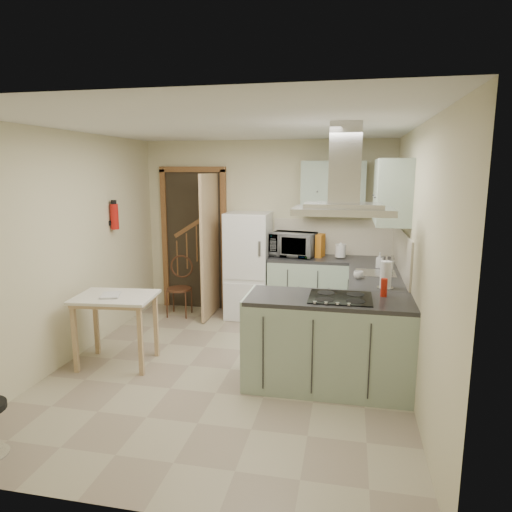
% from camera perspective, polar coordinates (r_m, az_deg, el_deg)
% --- Properties ---
extents(floor, '(4.20, 4.20, 0.00)m').
position_cam_1_polar(floor, '(5.00, -3.23, -13.95)').
color(floor, tan).
rests_on(floor, ground).
extents(ceiling, '(4.20, 4.20, 0.00)m').
position_cam_1_polar(ceiling, '(4.56, -3.57, 15.92)').
color(ceiling, silver).
rests_on(ceiling, back_wall).
extents(back_wall, '(3.60, 0.00, 3.60)m').
position_cam_1_polar(back_wall, '(6.64, 1.30, 3.51)').
color(back_wall, beige).
rests_on(back_wall, floor).
extents(left_wall, '(0.00, 4.20, 4.20)m').
position_cam_1_polar(left_wall, '(5.37, -22.29, 0.97)').
color(left_wall, beige).
rests_on(left_wall, floor).
extents(right_wall, '(0.00, 4.20, 4.20)m').
position_cam_1_polar(right_wall, '(4.51, 19.31, -0.57)').
color(right_wall, beige).
rests_on(right_wall, floor).
extents(doorway, '(1.10, 0.12, 2.10)m').
position_cam_1_polar(doorway, '(6.92, -7.74, 2.04)').
color(doorway, brown).
rests_on(doorway, floor).
extents(fridge, '(0.60, 0.60, 1.50)m').
position_cam_1_polar(fridge, '(6.48, -0.93, -1.16)').
color(fridge, white).
rests_on(fridge, floor).
extents(counter_back, '(1.08, 0.60, 0.90)m').
position_cam_1_polar(counter_back, '(6.42, 6.61, -4.10)').
color(counter_back, '#9EB2A0').
rests_on(counter_back, floor).
extents(counter_right, '(0.60, 1.95, 0.90)m').
position_cam_1_polar(counter_right, '(5.76, 14.40, -6.12)').
color(counter_right, '#9EB2A0').
rests_on(counter_right, floor).
extents(splashback, '(1.68, 0.02, 0.50)m').
position_cam_1_polar(splashback, '(6.54, 9.59, 2.37)').
color(splashback, beige).
rests_on(splashback, counter_back).
extents(wall_cabinet_back, '(0.85, 0.35, 0.70)m').
position_cam_1_polar(wall_cabinet_back, '(6.32, 9.64, 8.45)').
color(wall_cabinet_back, '#9EB2A0').
rests_on(wall_cabinet_back, back_wall).
extents(wall_cabinet_right, '(0.35, 0.90, 0.70)m').
position_cam_1_polar(wall_cabinet_right, '(5.26, 16.62, 7.72)').
color(wall_cabinet_right, '#9EB2A0').
rests_on(wall_cabinet_right, right_wall).
extents(peninsula, '(1.55, 0.65, 0.90)m').
position_cam_1_polar(peninsula, '(4.52, 9.00, -10.65)').
color(peninsula, '#9EB2A0').
rests_on(peninsula, floor).
extents(hob, '(0.58, 0.50, 0.01)m').
position_cam_1_polar(hob, '(4.37, 10.49, -5.13)').
color(hob, black).
rests_on(hob, peninsula).
extents(extractor_hood, '(0.90, 0.55, 0.10)m').
position_cam_1_polar(extractor_hood, '(4.22, 10.87, 5.56)').
color(extractor_hood, silver).
rests_on(extractor_hood, ceiling).
extents(sink, '(0.45, 0.40, 0.01)m').
position_cam_1_polar(sink, '(5.47, 14.70, -2.08)').
color(sink, silver).
rests_on(sink, counter_right).
extents(fire_extinguisher, '(0.10, 0.10, 0.32)m').
position_cam_1_polar(fire_extinguisher, '(6.07, -17.27, 4.72)').
color(fire_extinguisher, '#B2140F').
rests_on(fire_extinguisher, left_wall).
extents(drop_leaf_table, '(0.88, 0.70, 0.77)m').
position_cam_1_polar(drop_leaf_table, '(5.20, -16.98, -8.84)').
color(drop_leaf_table, tan).
rests_on(drop_leaf_table, floor).
extents(bentwood_chair, '(0.36, 0.36, 0.78)m').
position_cam_1_polar(bentwood_chair, '(6.68, -9.60, -4.09)').
color(bentwood_chair, '#4D2F19').
rests_on(bentwood_chair, floor).
extents(microwave, '(0.66, 0.50, 0.33)m').
position_cam_1_polar(microwave, '(6.35, 4.69, 1.46)').
color(microwave, black).
rests_on(microwave, counter_back).
extents(kettle, '(0.18, 0.18, 0.21)m').
position_cam_1_polar(kettle, '(6.29, 10.51, 0.67)').
color(kettle, white).
rests_on(kettle, counter_back).
extents(cereal_box, '(0.13, 0.22, 0.32)m').
position_cam_1_polar(cereal_box, '(6.34, 8.04, 1.30)').
color(cereal_box, orange).
rests_on(cereal_box, counter_back).
extents(soap_bottle, '(0.10, 0.10, 0.19)m').
position_cam_1_polar(soap_bottle, '(5.80, 15.22, -0.50)').
color(soap_bottle, silver).
rests_on(soap_bottle, counter_right).
extents(paper_towel, '(0.13, 0.13, 0.29)m').
position_cam_1_polar(paper_towel, '(4.80, 15.92, -2.22)').
color(paper_towel, silver).
rests_on(paper_towel, counter_right).
extents(cup, '(0.13, 0.13, 0.08)m').
position_cam_1_polar(cup, '(5.16, 12.69, -2.33)').
color(cup, silver).
rests_on(cup, counter_right).
extents(red_bottle, '(0.08, 0.08, 0.17)m').
position_cam_1_polar(red_bottle, '(4.50, 15.69, -3.81)').
color(red_bottle, red).
rests_on(red_bottle, peninsula).
extents(book, '(0.26, 0.30, 0.11)m').
position_cam_1_polar(book, '(5.09, -18.80, -4.18)').
color(book, '#A14935').
rests_on(book, drop_leaf_table).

